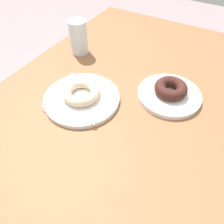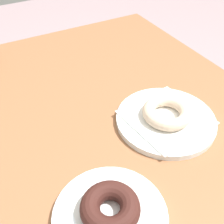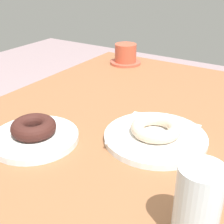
# 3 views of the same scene
# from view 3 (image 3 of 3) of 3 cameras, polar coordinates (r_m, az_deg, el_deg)

# --- Properties ---
(table) EXTENTS (1.28, 0.81, 0.70)m
(table) POSITION_cam_3_polar(r_m,az_deg,el_deg) (0.79, -1.15, -9.65)
(table) COLOR brown
(table) RESTS_ON ground_plane
(plate_chocolate_ring) EXTENTS (0.20, 0.20, 0.02)m
(plate_chocolate_ring) POSITION_cam_3_polar(r_m,az_deg,el_deg) (0.74, -13.97, -4.64)
(plate_chocolate_ring) COLOR white
(plate_chocolate_ring) RESTS_ON table
(napkin_chocolate_ring) EXTENTS (0.14, 0.14, 0.00)m
(napkin_chocolate_ring) POSITION_cam_3_polar(r_m,az_deg,el_deg) (0.73, -14.04, -4.01)
(napkin_chocolate_ring) COLOR white
(napkin_chocolate_ring) RESTS_ON plate_chocolate_ring
(donut_chocolate_ring) EXTENTS (0.10, 0.10, 0.03)m
(donut_chocolate_ring) POSITION_cam_3_polar(r_m,az_deg,el_deg) (0.73, -14.20, -2.72)
(donut_chocolate_ring) COLOR #3B1B17
(donut_chocolate_ring) RESTS_ON napkin_chocolate_ring
(plate_sugar_ring) EXTENTS (0.24, 0.24, 0.01)m
(plate_sugar_ring) POSITION_cam_3_polar(r_m,az_deg,el_deg) (0.73, 7.95, -4.65)
(plate_sugar_ring) COLOR white
(plate_sugar_ring) RESTS_ON table
(napkin_sugar_ring) EXTENTS (0.19, 0.19, 0.00)m
(napkin_sugar_ring) POSITION_cam_3_polar(r_m,az_deg,el_deg) (0.72, 7.99, -4.05)
(napkin_sugar_ring) COLOR white
(napkin_sugar_ring) RESTS_ON plate_sugar_ring
(donut_sugar_ring) EXTENTS (0.12, 0.12, 0.03)m
(donut_sugar_ring) POSITION_cam_3_polar(r_m,az_deg,el_deg) (0.72, 8.07, -2.95)
(donut_sugar_ring) COLOR beige
(donut_sugar_ring) RESTS_ON napkin_sugar_ring
(water_glass) EXTENTS (0.07, 0.07, 0.13)m
(water_glass) POSITION_cam_3_polar(r_m,az_deg,el_deg) (0.48, 15.40, -16.08)
(water_glass) COLOR silver
(water_glass) RESTS_ON table
(coffee_cup) EXTENTS (0.12, 0.12, 0.08)m
(coffee_cup) POSITION_cam_3_polar(r_m,az_deg,el_deg) (1.26, 2.51, 10.48)
(coffee_cup) COLOR #C9543F
(coffee_cup) RESTS_ON table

